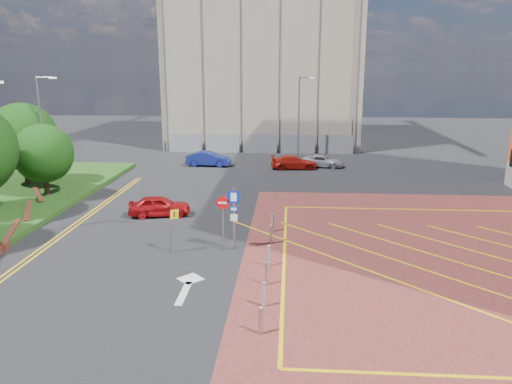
# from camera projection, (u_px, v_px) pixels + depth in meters

# --- Properties ---
(ground) EXTENTS (140.00, 140.00, 0.00)m
(ground) POSITION_uv_depth(u_px,v_px,m) (222.00, 257.00, 23.96)
(ground) COLOR black
(ground) RESTS_ON ground
(retaining_wall) EXTENTS (6.06, 20.33, 0.40)m
(retaining_wall) POSITION_uv_depth(u_px,v_px,m) (8.00, 234.00, 26.64)
(retaining_wall) COLOR brown
(retaining_wall) RESTS_ON ground
(tree_c) EXTENTS (4.00, 4.00, 4.90)m
(tree_c) POSITION_uv_depth(u_px,v_px,m) (43.00, 153.00, 33.76)
(tree_c) COLOR #3D2B1C
(tree_c) RESTS_ON grass_bed
(tree_d) EXTENTS (5.00, 5.00, 6.08)m
(tree_d) POSITION_uv_depth(u_px,v_px,m) (23.00, 137.00, 36.70)
(tree_d) COLOR #3D2B1C
(tree_d) RESTS_ON grass_bed
(lamp_left_far) EXTENTS (1.53, 0.16, 8.00)m
(lamp_left_far) POSITION_uv_depth(u_px,v_px,m) (42.00, 128.00, 35.40)
(lamp_left_far) COLOR #9EA0A8
(lamp_left_far) RESTS_ON grass_bed
(lamp_back) EXTENTS (1.53, 0.16, 8.00)m
(lamp_back) POSITION_uv_depth(u_px,v_px,m) (300.00, 114.00, 49.72)
(lamp_back) COLOR #9EA0A8
(lamp_back) RESTS_ON ground
(sign_cluster) EXTENTS (1.17, 0.12, 3.20)m
(sign_cluster) POSITION_uv_depth(u_px,v_px,m) (230.00, 213.00, 24.42)
(sign_cluster) COLOR #9EA0A8
(sign_cluster) RESTS_ON ground
(warning_sign) EXTENTS (0.55, 0.38, 2.24)m
(warning_sign) POSITION_uv_depth(u_px,v_px,m) (172.00, 225.00, 24.14)
(warning_sign) COLOR #9EA0A8
(warning_sign) RESTS_ON ground
(bollard_row) EXTENTS (0.14, 11.14, 0.90)m
(bollard_row) POSITION_uv_depth(u_px,v_px,m) (268.00, 262.00, 22.08)
(bollard_row) COLOR #9EA0A8
(bollard_row) RESTS_ON forecourt
(construction_building) EXTENTS (21.20, 19.20, 22.00)m
(construction_building) POSITION_uv_depth(u_px,v_px,m) (265.00, 49.00, 59.98)
(construction_building) COLOR #A29785
(construction_building) RESTS_ON ground
(construction_fence) EXTENTS (21.60, 0.06, 2.00)m
(construction_fence) POSITION_uv_depth(u_px,v_px,m) (269.00, 144.00, 52.68)
(construction_fence) COLOR gray
(construction_fence) RESTS_ON ground
(car_red_left) EXTENTS (3.94, 2.21, 1.27)m
(car_red_left) POSITION_uv_depth(u_px,v_px,m) (159.00, 206.00, 30.49)
(car_red_left) COLOR #A30D11
(car_red_left) RESTS_ON ground
(car_blue_back) EXTENTS (4.15, 1.69, 1.34)m
(car_blue_back) POSITION_uv_depth(u_px,v_px,m) (209.00, 159.00, 45.90)
(car_blue_back) COLOR navy
(car_blue_back) RESTS_ON ground
(car_red_back) EXTENTS (4.23, 2.02, 1.19)m
(car_red_back) POSITION_uv_depth(u_px,v_px,m) (294.00, 162.00, 44.59)
(car_red_back) COLOR #B4190F
(car_red_back) RESTS_ON ground
(car_silver_back) EXTENTS (4.13, 2.52, 1.07)m
(car_silver_back) POSITION_uv_depth(u_px,v_px,m) (322.00, 161.00, 45.51)
(car_silver_back) COLOR silver
(car_silver_back) RESTS_ON ground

